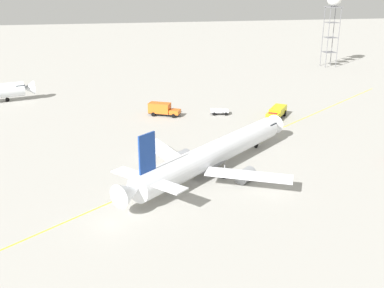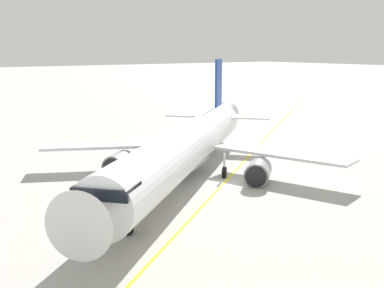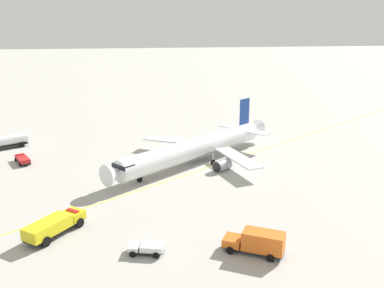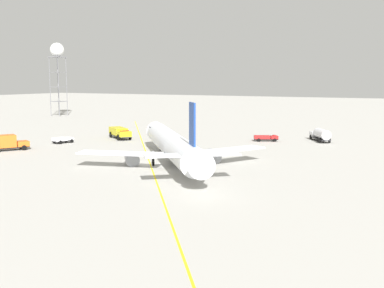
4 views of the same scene
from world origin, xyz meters
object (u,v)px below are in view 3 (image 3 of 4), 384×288
(ops_pickup_truck, at_px, (23,159))
(catering_truck_truck, at_px, (258,242))
(airliner_main, at_px, (196,149))
(fuel_tanker_truck, at_px, (9,141))
(fire_tender_truck, at_px, (54,225))
(pushback_tug_truck, at_px, (147,247))

(ops_pickup_truck, bearing_deg, catering_truck_truck, -163.31)
(airliner_main, relative_size, fuel_tanker_truck, 4.15)
(ops_pickup_truck, relative_size, catering_truck_truck, 0.71)
(catering_truck_truck, xyz_separation_m, fuel_tanker_truck, (-43.21, 50.89, -0.09))
(catering_truck_truck, height_order, fire_tender_truck, catering_truck_truck)
(fuel_tanker_truck, height_order, pushback_tug_truck, fuel_tanker_truck)
(airliner_main, height_order, catering_truck_truck, airliner_main)
(catering_truck_truck, relative_size, fire_tender_truck, 0.87)
(fuel_tanker_truck, distance_m, pushback_tug_truck, 57.21)
(catering_truck_truck, bearing_deg, airliner_main, -56.98)
(airliner_main, bearing_deg, pushback_tug_truck, 33.03)
(fuel_tanker_truck, relative_size, fire_tender_truck, 0.95)
(fuel_tanker_truck, bearing_deg, pushback_tug_truck, 89.99)
(airliner_main, xyz_separation_m, catering_truck_truck, (3.21, -35.92, -1.26))
(catering_truck_truck, distance_m, fire_tender_truck, 27.39)
(airliner_main, bearing_deg, ops_pickup_truck, -46.38)
(fire_tender_truck, bearing_deg, catering_truck_truck, -70.52)
(pushback_tug_truck, bearing_deg, fire_tender_truck, -14.78)
(fire_tender_truck, bearing_deg, airliner_main, -2.90)
(pushback_tug_truck, bearing_deg, ops_pickup_truck, -45.86)
(catering_truck_truck, bearing_deg, pushback_tug_truck, 20.33)
(airliner_main, distance_m, fuel_tanker_truck, 42.73)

